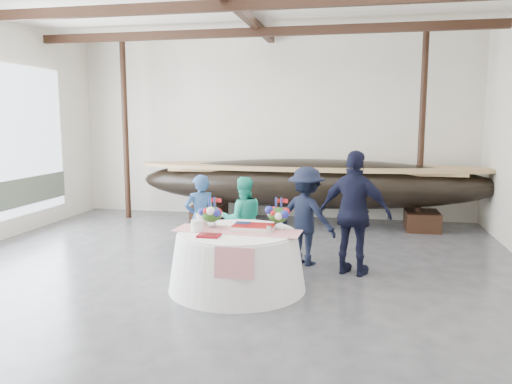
# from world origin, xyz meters

# --- Properties ---
(floor) EXTENTS (10.00, 12.00, 0.01)m
(floor) POSITION_xyz_m (0.00, 0.00, 0.00)
(floor) COLOR #3D3D42
(floor) RESTS_ON ground
(wall_back) EXTENTS (10.00, 0.02, 4.50)m
(wall_back) POSITION_xyz_m (0.00, 6.00, 2.25)
(wall_back) COLOR silver
(wall_back) RESTS_ON ground
(pavilion_structure) EXTENTS (9.80, 11.76, 4.50)m
(pavilion_structure) POSITION_xyz_m (0.00, 0.85, 4.00)
(pavilion_structure) COLOR black
(pavilion_structure) RESTS_ON ground
(longboat_display) EXTENTS (8.29, 1.66, 1.55)m
(longboat_display) POSITION_xyz_m (1.11, 5.00, 0.99)
(longboat_display) COLOR black
(longboat_display) RESTS_ON ground
(banquet_table) EXTENTS (2.00, 2.00, 0.86)m
(banquet_table) POSITION_xyz_m (0.44, 0.36, 0.43)
(banquet_table) COLOR white
(banquet_table) RESTS_ON ground
(tabletop_items) EXTENTS (1.88, 0.98, 0.40)m
(tabletop_items) POSITION_xyz_m (0.46, 0.52, 1.00)
(tabletop_items) COLOR red
(tabletop_items) RESTS_ON banquet_table
(guest_woman_blue) EXTENTS (0.67, 0.62, 1.53)m
(guest_woman_blue) POSITION_xyz_m (-0.50, 1.57, 0.76)
(guest_woman_blue) COLOR navy
(guest_woman_blue) RESTS_ON ground
(guest_woman_teal) EXTENTS (0.87, 0.77, 1.48)m
(guest_woman_teal) POSITION_xyz_m (0.20, 1.78, 0.74)
(guest_woman_teal) COLOR #23B595
(guest_woman_teal) RESTS_ON ground
(guest_man_left) EXTENTS (1.24, 1.04, 1.67)m
(guest_man_left) POSITION_xyz_m (1.30, 1.80, 0.84)
(guest_man_left) COLOR black
(guest_man_left) RESTS_ON ground
(guest_man_right) EXTENTS (1.26, 0.85, 1.98)m
(guest_man_right) POSITION_xyz_m (2.11, 1.37, 0.99)
(guest_man_right) COLOR black
(guest_man_right) RESTS_ON ground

